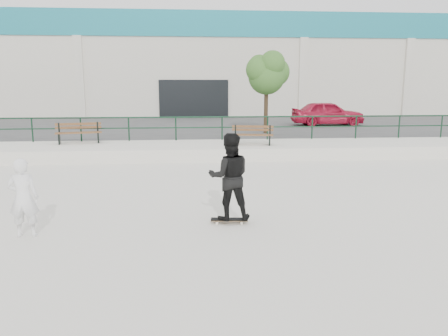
{
  "coord_description": "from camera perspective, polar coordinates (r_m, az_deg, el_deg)",
  "views": [
    {
      "loc": [
        -0.51,
        -8.08,
        2.9
      ],
      "look_at": [
        0.34,
        2.0,
        0.95
      ],
      "focal_mm": 35.0,
      "sensor_mm": 36.0,
      "label": 1
    }
  ],
  "objects": [
    {
      "name": "ground",
      "position": [
        8.6,
        -1.16,
        -8.81
      ],
      "size": [
        120.0,
        120.0,
        0.0
      ],
      "primitive_type": "plane",
      "color": "silver",
      "rests_on": "ground"
    },
    {
      "name": "ledge",
      "position": [
        17.79,
        -3.13,
        2.33
      ],
      "size": [
        30.0,
        3.0,
        0.5
      ],
      "primitive_type": "cube",
      "color": "silver",
      "rests_on": "ground"
    },
    {
      "name": "parking_strip",
      "position": [
        26.22,
        -3.7,
        5.09
      ],
      "size": [
        60.0,
        14.0,
        0.5
      ],
      "primitive_type": "cube",
      "color": "#3D3D3D",
      "rests_on": "ground"
    },
    {
      "name": "railing",
      "position": [
        18.96,
        -3.29,
        5.88
      ],
      "size": [
        28.0,
        0.06,
        1.03
      ],
      "color": "#123320",
      "rests_on": "ledge"
    },
    {
      "name": "commercial_building",
      "position": [
        40.11,
        -4.21,
        13.29
      ],
      "size": [
        44.2,
        16.33,
        8.0
      ],
      "color": "silver",
      "rests_on": "ground"
    },
    {
      "name": "bench_left",
      "position": [
        18.98,
        -18.45,
        4.36
      ],
      "size": [
        1.9,
        0.9,
        0.84
      ],
      "rotation": [
        0.0,
        0.0,
        0.21
      ],
      "color": "#542E1D",
      "rests_on": "ledge"
    },
    {
      "name": "bench_right",
      "position": [
        17.61,
        3.72,
        4.31
      ],
      "size": [
        1.74,
        0.82,
        0.77
      ],
      "rotation": [
        0.0,
        0.0,
        -0.21
      ],
      "color": "#542E1D",
      "rests_on": "ledge"
    },
    {
      "name": "tree",
      "position": [
        21.69,
        5.66,
        12.38
      ],
      "size": [
        2.23,
        1.98,
        3.97
      ],
      "color": "#3E2E1F",
      "rests_on": "parking_strip"
    },
    {
      "name": "red_car",
      "position": [
        26.57,
        13.36,
        6.98
      ],
      "size": [
        4.19,
        1.71,
        1.42
      ],
      "primitive_type": "imported",
      "rotation": [
        0.0,
        0.0,
        1.56
      ],
      "color": "#B41634",
      "rests_on": "parking_strip"
    },
    {
      "name": "skateboard",
      "position": [
        9.31,
        0.7,
        -6.78
      ],
      "size": [
        0.8,
        0.27,
        0.09
      ],
      "rotation": [
        0.0,
        0.0,
        -0.09
      ],
      "color": "black",
      "rests_on": "ground"
    },
    {
      "name": "standing_skater",
      "position": [
        9.07,
        0.71,
        -1.15
      ],
      "size": [
        0.89,
        0.69,
        1.82
      ],
      "primitive_type": "imported",
      "rotation": [
        0.0,
        0.0,
        3.14
      ],
      "color": "black",
      "rests_on": "skateboard"
    },
    {
      "name": "seated_skater",
      "position": [
        9.16,
        -24.74,
        -3.56
      ],
      "size": [
        0.58,
        0.39,
        1.54
      ],
      "primitive_type": "imported",
      "rotation": [
        0.0,
        0.0,
        3.18
      ],
      "color": "white",
      "rests_on": "ground"
    }
  ]
}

